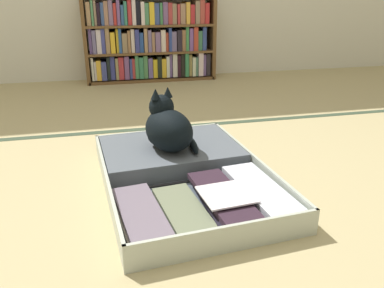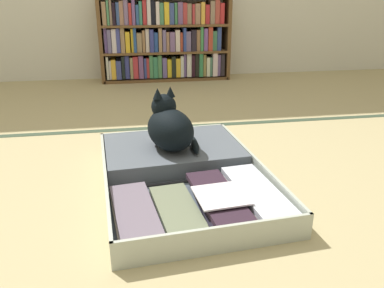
# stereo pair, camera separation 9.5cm
# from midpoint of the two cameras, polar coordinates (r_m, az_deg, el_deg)

# --- Properties ---
(ground_plane) EXTENTS (10.00, 10.00, 0.00)m
(ground_plane) POSITION_cam_midpoint_polar(r_m,az_deg,el_deg) (1.43, -4.25, -10.08)
(ground_plane) COLOR tan
(tatami_border) EXTENTS (4.80, 0.05, 0.00)m
(tatami_border) POSITION_cam_midpoint_polar(r_m,az_deg,el_deg) (2.27, -6.49, 2.28)
(tatami_border) COLOR #354633
(tatami_border) RESTS_ON ground_plane
(bookshelf) EXTENTS (1.14, 0.24, 0.73)m
(bookshelf) POSITION_cam_midpoint_polar(r_m,az_deg,el_deg) (3.52, -3.31, 15.17)
(bookshelf) COLOR brown
(bookshelf) RESTS_ON ground_plane
(open_suitcase) EXTENTS (0.71, 0.97, 0.10)m
(open_suitcase) POSITION_cam_midpoint_polar(r_m,az_deg,el_deg) (1.64, 0.21, -3.99)
(open_suitcase) COLOR #B3BBAD
(open_suitcase) RESTS_ON ground_plane
(black_cat) EXTENTS (0.26, 0.31, 0.27)m
(black_cat) POSITION_cam_midpoint_polar(r_m,az_deg,el_deg) (1.69, -1.80, 2.49)
(black_cat) COLOR black
(black_cat) RESTS_ON open_suitcase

